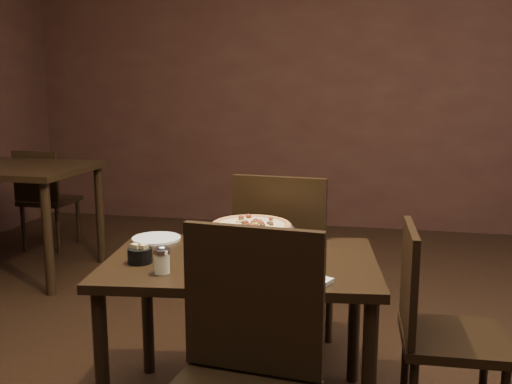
# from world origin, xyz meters

# --- Properties ---
(room) EXTENTS (6.04, 7.04, 2.84)m
(room) POSITION_xyz_m (0.06, 0.03, 1.40)
(room) COLOR black
(room) RESTS_ON ground
(dining_table) EXTENTS (1.18, 0.86, 0.69)m
(dining_table) POSITION_xyz_m (-0.02, 0.06, 0.60)
(dining_table) COLOR black
(dining_table) RESTS_ON ground
(background_table) EXTENTS (1.31, 0.87, 0.82)m
(background_table) POSITION_xyz_m (-2.20, 1.54, 0.71)
(background_table) COLOR black
(background_table) RESTS_ON ground
(pizza_stand) EXTENTS (0.37, 0.37, 0.15)m
(pizza_stand) POSITION_xyz_m (0.01, 0.12, 0.81)
(pizza_stand) COLOR silver
(pizza_stand) RESTS_ON dining_table
(parmesan_shaker) EXTENTS (0.06, 0.06, 0.11)m
(parmesan_shaker) POSITION_xyz_m (-0.27, -0.19, 0.74)
(parmesan_shaker) COLOR beige
(parmesan_shaker) RESTS_ON dining_table
(pepper_flake_shaker) EXTENTS (0.07, 0.07, 0.11)m
(pepper_flake_shaker) POSITION_xyz_m (-0.00, -0.05, 0.74)
(pepper_flake_shaker) COLOR maroon
(pepper_flake_shaker) RESTS_ON dining_table
(packet_caddy) EXTENTS (0.10, 0.10, 0.08)m
(packet_caddy) POSITION_xyz_m (-0.41, -0.08, 0.72)
(packet_caddy) COLOR black
(packet_caddy) RESTS_ON dining_table
(napkin_stack) EXTENTS (0.21, 0.21, 0.02)m
(napkin_stack) POSITION_xyz_m (0.27, -0.20, 0.70)
(napkin_stack) COLOR white
(napkin_stack) RESTS_ON dining_table
(plate_left) EXTENTS (0.22, 0.22, 0.01)m
(plate_left) POSITION_xyz_m (-0.48, 0.26, 0.69)
(plate_left) COLOR white
(plate_left) RESTS_ON dining_table
(plate_near) EXTENTS (0.27, 0.27, 0.01)m
(plate_near) POSITION_xyz_m (0.13, -0.19, 0.70)
(plate_near) COLOR white
(plate_near) RESTS_ON dining_table
(serving_spatula) EXTENTS (0.14, 0.14, 0.02)m
(serving_spatula) POSITION_xyz_m (0.20, -0.03, 0.81)
(serving_spatula) COLOR silver
(serving_spatula) RESTS_ON pizza_stand
(chair_far) EXTENTS (0.50, 0.50, 0.97)m
(chair_far) POSITION_xyz_m (0.08, 0.58, 0.53)
(chair_far) COLOR black
(chair_far) RESTS_ON ground
(chair_near) EXTENTS (0.50, 0.50, 0.97)m
(chair_near) POSITION_xyz_m (0.13, -0.62, 0.53)
(chair_near) COLOR black
(chair_near) RESTS_ON ground
(chair_side) EXTENTS (0.41, 0.41, 0.86)m
(chair_side) POSITION_xyz_m (0.76, 0.07, 0.47)
(chair_side) COLOR black
(chair_side) RESTS_ON ground
(bg_chair_far) EXTENTS (0.41, 0.41, 0.87)m
(bg_chair_far) POSITION_xyz_m (-2.24, 2.16, 0.47)
(bg_chair_far) COLOR black
(bg_chair_far) RESTS_ON ground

